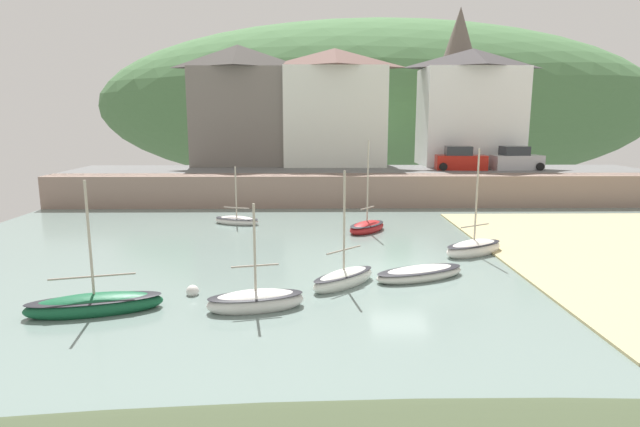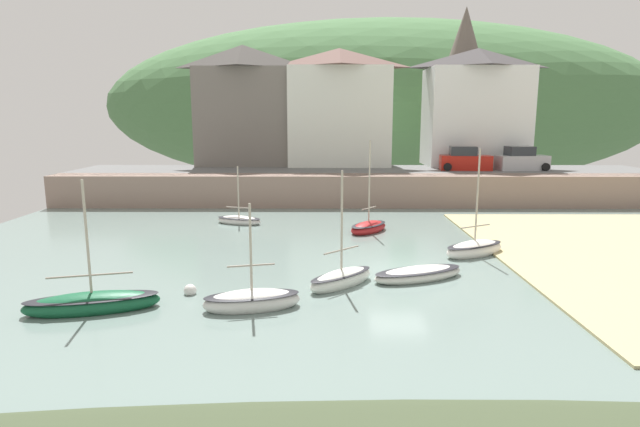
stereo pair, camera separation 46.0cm
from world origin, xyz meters
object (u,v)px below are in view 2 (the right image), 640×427
sailboat_blue_trim (252,301)px  sailboat_far_left (341,279)px  sailboat_tall_mast (474,249)px  motorboat_with_cabin (418,274)px  waterfront_building_centre (339,107)px  waterfront_building_right (476,107)px  parked_car_by_wall (521,160)px  parked_car_near_slipway (465,160)px  church_with_spire (463,83)px  sailboat_white_hull (369,227)px  fishing_boat_green (92,303)px  dinghy_open_wooden (239,220)px  waterfront_building_left (244,105)px  mooring_buoy (190,290)px

sailboat_blue_trim → sailboat_far_left: 4.11m
sailboat_tall_mast → motorboat_with_cabin: bearing=-161.8°
waterfront_building_centre → waterfront_building_right: size_ratio=1.00×
motorboat_with_cabin → parked_car_by_wall: size_ratio=1.01×
waterfront_building_right → parked_car_near_slipway: 6.60m
church_with_spire → motorboat_with_cabin: church_with_spire is taller
parked_car_near_slipway → church_with_spire: bearing=83.7°
sailboat_white_hull → fishing_boat_green: sailboat_white_hull is taller
waterfront_building_right → fishing_boat_green: size_ratio=2.14×
fishing_boat_green → dinghy_open_wooden: 15.31m
sailboat_blue_trim → parked_car_by_wall: parked_car_by_wall is taller
church_with_spire → parked_car_near_slipway: church_with_spire is taller
motorboat_with_cabin → dinghy_open_wooden: dinghy_open_wooden is taller
waterfront_building_left → parked_car_by_wall: size_ratio=2.49×
motorboat_with_cabin → sailboat_tall_mast: size_ratio=0.79×
church_with_spire → waterfront_building_centre: bearing=-161.7°
waterfront_building_left → mooring_buoy: waterfront_building_left is taller
waterfront_building_right → sailboat_blue_trim: (-16.21, -29.79, -7.32)m
waterfront_building_centre → motorboat_with_cabin: size_ratio=2.39×
sailboat_white_hull → mooring_buoy: 13.49m
church_with_spire → parked_car_near_slipway: (-1.79, -8.50, -6.73)m
waterfront_building_left → sailboat_far_left: 29.34m
sailboat_blue_trim → parked_car_by_wall: (18.92, 25.29, 2.91)m
waterfront_building_right → motorboat_with_cabin: waterfront_building_right is taller
sailboat_far_left → parked_car_by_wall: sailboat_far_left is taller
parked_car_by_wall → waterfront_building_centre: bearing=157.3°
waterfront_building_centre → church_with_spire: church_with_spire is taller
waterfront_building_centre → sailboat_blue_trim: bearing=-97.6°
sailboat_tall_mast → parked_car_near_slipway: sailboat_tall_mast is taller
parked_car_near_slipway → parked_car_by_wall: 4.67m
motorboat_with_cabin → mooring_buoy: 9.28m
waterfront_building_centre → dinghy_open_wooden: 18.01m
waterfront_building_centre → sailboat_white_hull: (1.27, -17.27, -7.33)m
mooring_buoy → sailboat_far_left: bearing=9.9°
dinghy_open_wooden → mooring_buoy: 13.31m
waterfront_building_right → dinghy_open_wooden: bearing=-141.9°
sailboat_far_left → waterfront_building_centre: bearing=45.0°
mooring_buoy → sailboat_blue_trim: bearing=-30.3°
mooring_buoy → sailboat_white_hull: bearing=54.7°
waterfront_building_right → church_with_spire: (-0.17, 4.00, 2.32)m
sailboat_white_hull → sailboat_tall_mast: (4.74, -5.27, 0.04)m
waterfront_building_right → dinghy_open_wooden: size_ratio=2.70×
waterfront_building_centre → church_with_spire: size_ratio=0.70×
dinghy_open_wooden → church_with_spire: bearing=63.4°
waterfront_building_left → dinghy_open_wooden: waterfront_building_left is taller
sailboat_blue_trim → sailboat_tall_mast: (9.96, 7.25, 0.02)m
sailboat_far_left → mooring_buoy: sailboat_far_left is taller
waterfront_building_right → parked_car_by_wall: size_ratio=2.42×
waterfront_building_centre → sailboat_blue_trim: size_ratio=2.58×
mooring_buoy → waterfront_building_centre: bearing=77.0°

